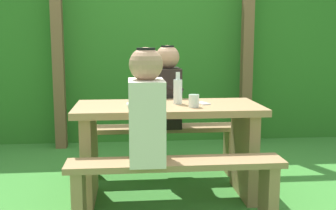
{
  "coord_description": "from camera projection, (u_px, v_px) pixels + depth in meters",
  "views": [
    {
      "loc": [
        -0.29,
        -3.06,
        1.22
      ],
      "look_at": [
        0.0,
        0.0,
        0.73
      ],
      "focal_mm": 43.9,
      "sensor_mm": 36.0,
      "label": 1
    }
  ],
  "objects": [
    {
      "name": "picnic_table",
      "position": [
        168.0,
        135.0,
        3.14
      ],
      "size": [
        1.4,
        0.64,
        0.73
      ],
      "color": "#9E7A51",
      "rests_on": "ground_plane"
    },
    {
      "name": "pergola_post_left",
      "position": [
        58.0,
        47.0,
        4.53
      ],
      "size": [
        0.12,
        0.12,
        2.29
      ],
      "primitive_type": "cube",
      "color": "brown",
      "rests_on": "ground_plane"
    },
    {
      "name": "person_white_shirt",
      "position": [
        146.0,
        110.0,
        2.56
      ],
      "size": [
        0.25,
        0.35,
        0.72
      ],
      "color": "silver",
      "rests_on": "bench_near"
    },
    {
      "name": "pergola_post_right",
      "position": [
        247.0,
        47.0,
        4.73
      ],
      "size": [
        0.12,
        0.12,
        2.29
      ],
      "primitive_type": "cube",
      "color": "brown",
      "rests_on": "ground_plane"
    },
    {
      "name": "drinking_glass",
      "position": [
        194.0,
        101.0,
        2.99
      ],
      "size": [
        0.08,
        0.08,
        0.09
      ],
      "primitive_type": "cylinder",
      "color": "silver",
      "rests_on": "picnic_table"
    },
    {
      "name": "bench_far",
      "position": [
        162.0,
        140.0,
        3.7
      ],
      "size": [
        1.4,
        0.24,
        0.46
      ],
      "color": "#9E7A51",
      "rests_on": "ground_plane"
    },
    {
      "name": "person_black_coat",
      "position": [
        168.0,
        89.0,
        3.62
      ],
      "size": [
        0.25,
        0.35,
        0.72
      ],
      "color": "black",
      "rests_on": "bench_far"
    },
    {
      "name": "hedge_backdrop",
      "position": [
        152.0,
        58.0,
        5.16
      ],
      "size": [
        6.4,
        0.62,
        1.98
      ],
      "primitive_type": "cube",
      "color": "#2C6D22",
      "rests_on": "ground_plane"
    },
    {
      "name": "bench_near",
      "position": [
        176.0,
        180.0,
        2.65
      ],
      "size": [
        1.4,
        0.24,
        0.46
      ],
      "color": "#9E7A51",
      "rests_on": "ground_plane"
    },
    {
      "name": "bottle_right",
      "position": [
        178.0,
        91.0,
        3.14
      ],
      "size": [
        0.07,
        0.07,
        0.24
      ],
      "color": "silver",
      "rests_on": "picnic_table"
    },
    {
      "name": "ground_plane",
      "position": [
        168.0,
        197.0,
        3.22
      ],
      "size": [
        12.0,
        12.0,
        0.0
      ],
      "primitive_type": "plane",
      "color": "#3A8031"
    },
    {
      "name": "bottle_left",
      "position": [
        143.0,
        94.0,
        3.08
      ],
      "size": [
        0.06,
        0.06,
        0.21
      ],
      "color": "silver",
      "rests_on": "picnic_table"
    },
    {
      "name": "cell_phone",
      "position": [
        202.0,
        103.0,
        3.15
      ],
      "size": [
        0.11,
        0.16,
        0.01
      ],
      "primitive_type": "cube",
      "rotation": [
        0.0,
        0.0,
        0.35
      ],
      "color": "silver",
      "rests_on": "picnic_table"
    }
  ]
}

